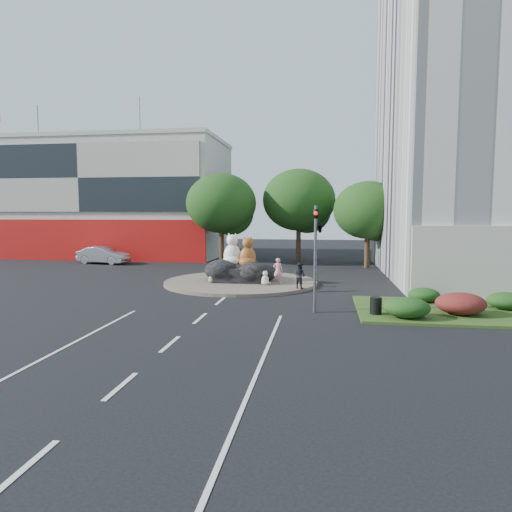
{
  "coord_description": "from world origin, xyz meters",
  "views": [
    {
      "loc": [
        5.38,
        -19.26,
        4.69
      ],
      "look_at": [
        1.24,
        8.49,
        2.0
      ],
      "focal_mm": 32.0,
      "sensor_mm": 36.0,
      "label": 1
    }
  ],
  "objects_px": {
    "cat_white": "(232,250)",
    "pedestrian_pink": "(278,271)",
    "pedestrian_dark": "(300,275)",
    "parked_car": "(104,255)",
    "cat_tabby": "(248,252)",
    "litter_bin": "(376,306)",
    "kitten_white": "(265,278)",
    "kitten_calico": "(212,276)"
  },
  "relations": [
    {
      "from": "cat_white",
      "to": "pedestrian_pink",
      "type": "xyz_separation_m",
      "value": [
        3.16,
        -1.21,
        -1.2
      ]
    },
    {
      "from": "kitten_white",
      "to": "parked_car",
      "type": "xyz_separation_m",
      "value": [
        -16.33,
        11.12,
        0.13
      ]
    },
    {
      "from": "kitten_white",
      "to": "litter_bin",
      "type": "distance_m",
      "value": 9.16
    },
    {
      "from": "cat_tabby",
      "to": "litter_bin",
      "type": "relative_size",
      "value": 2.69
    },
    {
      "from": "pedestrian_dark",
      "to": "parked_car",
      "type": "bearing_deg",
      "value": 4.18
    },
    {
      "from": "cat_tabby",
      "to": "parked_car",
      "type": "bearing_deg",
      "value": 134.08
    },
    {
      "from": "kitten_calico",
      "to": "kitten_white",
      "type": "relative_size",
      "value": 0.87
    },
    {
      "from": "pedestrian_pink",
      "to": "litter_bin",
      "type": "xyz_separation_m",
      "value": [
        5.19,
        -7.47,
        -0.52
      ]
    },
    {
      "from": "kitten_white",
      "to": "pedestrian_pink",
      "type": "relative_size",
      "value": 0.55
    },
    {
      "from": "kitten_white",
      "to": "litter_bin",
      "type": "bearing_deg",
      "value": -90.94
    },
    {
      "from": "kitten_calico",
      "to": "parked_car",
      "type": "relative_size",
      "value": 0.17
    },
    {
      "from": "kitten_calico",
      "to": "pedestrian_pink",
      "type": "relative_size",
      "value": 0.48
    },
    {
      "from": "parked_car",
      "to": "litter_bin",
      "type": "distance_m",
      "value": 28.69
    },
    {
      "from": "kitten_white",
      "to": "litter_bin",
      "type": "xyz_separation_m",
      "value": [
        5.93,
        -6.98,
        -0.16
      ]
    },
    {
      "from": "cat_white",
      "to": "kitten_calico",
      "type": "xyz_separation_m",
      "value": [
        -1.1,
        -1.31,
        -1.62
      ]
    },
    {
      "from": "parked_car",
      "to": "pedestrian_pink",
      "type": "bearing_deg",
      "value": -113.56
    },
    {
      "from": "cat_white",
      "to": "kitten_calico",
      "type": "height_order",
      "value": "cat_white"
    },
    {
      "from": "pedestrian_dark",
      "to": "litter_bin",
      "type": "xyz_separation_m",
      "value": [
        3.75,
        -5.96,
        -0.48
      ]
    },
    {
      "from": "kitten_calico",
      "to": "cat_white",
      "type": "bearing_deg",
      "value": 80.11
    },
    {
      "from": "kitten_white",
      "to": "parked_car",
      "type": "relative_size",
      "value": 0.19
    },
    {
      "from": "cat_tabby",
      "to": "pedestrian_dark",
      "type": "height_order",
      "value": "cat_tabby"
    },
    {
      "from": "cat_white",
      "to": "cat_tabby",
      "type": "distance_m",
      "value": 1.14
    },
    {
      "from": "cat_white",
      "to": "pedestrian_dark",
      "type": "distance_m",
      "value": 5.49
    },
    {
      "from": "cat_white",
      "to": "pedestrian_pink",
      "type": "relative_size",
      "value": 1.36
    },
    {
      "from": "pedestrian_dark",
      "to": "parked_car",
      "type": "distance_m",
      "value": 22.14
    },
    {
      "from": "pedestrian_pink",
      "to": "litter_bin",
      "type": "distance_m",
      "value": 9.11
    },
    {
      "from": "cat_tabby",
      "to": "parked_car",
      "type": "relative_size",
      "value": 0.43
    },
    {
      "from": "cat_white",
      "to": "kitten_calico",
      "type": "relative_size",
      "value": 2.81
    },
    {
      "from": "pedestrian_pink",
      "to": "pedestrian_dark",
      "type": "distance_m",
      "value": 2.08
    },
    {
      "from": "pedestrian_dark",
      "to": "parked_car",
      "type": "height_order",
      "value": "pedestrian_dark"
    },
    {
      "from": "cat_tabby",
      "to": "pedestrian_pink",
      "type": "height_order",
      "value": "cat_tabby"
    },
    {
      "from": "pedestrian_pink",
      "to": "cat_tabby",
      "type": "bearing_deg",
      "value": -22.8
    },
    {
      "from": "cat_tabby",
      "to": "kitten_white",
      "type": "xyz_separation_m",
      "value": [
        1.33,
        -1.39,
        -1.47
      ]
    },
    {
      "from": "pedestrian_dark",
      "to": "parked_car",
      "type": "relative_size",
      "value": 0.32
    },
    {
      "from": "kitten_white",
      "to": "pedestrian_pink",
      "type": "xyz_separation_m",
      "value": [
        0.74,
        0.49,
        0.37
      ]
    },
    {
      "from": "kitten_white",
      "to": "pedestrian_dark",
      "type": "height_order",
      "value": "pedestrian_dark"
    },
    {
      "from": "cat_white",
      "to": "pedestrian_pink",
      "type": "height_order",
      "value": "cat_white"
    },
    {
      "from": "cat_tabby",
      "to": "kitten_white",
      "type": "height_order",
      "value": "cat_tabby"
    },
    {
      "from": "pedestrian_pink",
      "to": "cat_white",
      "type": "bearing_deg",
      "value": -20.33
    },
    {
      "from": "cat_white",
      "to": "pedestrian_pink",
      "type": "distance_m",
      "value": 3.59
    },
    {
      "from": "cat_tabby",
      "to": "parked_car",
      "type": "xyz_separation_m",
      "value": [
        -15.0,
        9.73,
        -1.34
      ]
    },
    {
      "from": "kitten_calico",
      "to": "litter_bin",
      "type": "bearing_deg",
      "value": -7.96
    }
  ]
}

